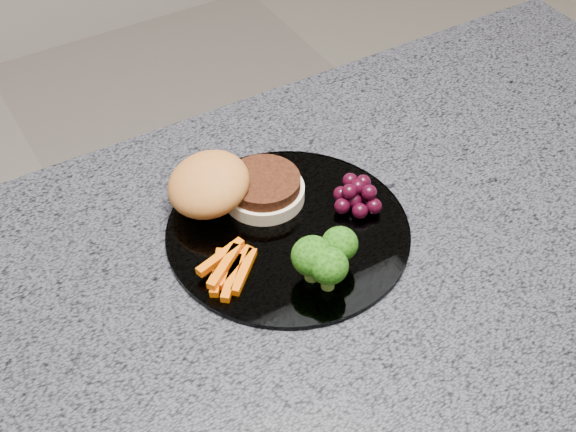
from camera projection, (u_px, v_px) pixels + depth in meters
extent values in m
cube|color=#494A53|center=(302.00, 294.00, 0.82)|extent=(1.20, 0.60, 0.04)
cylinder|color=white|center=(288.00, 231.00, 0.85)|extent=(0.26, 0.26, 0.01)
cylinder|color=beige|center=(264.00, 193.00, 0.88)|extent=(0.09, 0.09, 0.02)
cylinder|color=#421C0C|center=(263.00, 183.00, 0.87)|extent=(0.08, 0.08, 0.01)
ellipsoid|color=#A8642A|center=(209.00, 189.00, 0.86)|extent=(0.09, 0.09, 0.05)
cube|color=#F36304|center=(222.00, 266.00, 0.81)|extent=(0.05, 0.04, 0.01)
cube|color=#F36304|center=(234.00, 267.00, 0.81)|extent=(0.06, 0.04, 0.01)
cube|color=#F36304|center=(232.00, 278.00, 0.80)|extent=(0.05, 0.05, 0.01)
cube|color=#F36304|center=(220.00, 257.00, 0.81)|extent=(0.06, 0.02, 0.01)
cube|color=#F36304|center=(224.00, 266.00, 0.80)|extent=(0.05, 0.04, 0.01)
cube|color=#F36304|center=(244.00, 271.00, 0.80)|extent=(0.05, 0.05, 0.01)
cube|color=#F36304|center=(217.00, 272.00, 0.80)|extent=(0.04, 0.05, 0.01)
cylinder|color=olive|center=(312.00, 272.00, 0.80)|extent=(0.02, 0.02, 0.02)
ellipsoid|color=#0F3507|center=(313.00, 256.00, 0.78)|extent=(0.04, 0.04, 0.04)
cylinder|color=olive|center=(339.00, 258.00, 0.81)|extent=(0.01, 0.01, 0.02)
ellipsoid|color=#0F3507|center=(340.00, 244.00, 0.79)|extent=(0.04, 0.04, 0.03)
cylinder|color=olive|center=(328.00, 280.00, 0.79)|extent=(0.01, 0.01, 0.02)
ellipsoid|color=#0F3507|center=(329.00, 266.00, 0.77)|extent=(0.04, 0.04, 0.04)
sphere|color=black|center=(354.00, 201.00, 0.87)|extent=(0.02, 0.02, 0.02)
sphere|color=black|center=(368.00, 196.00, 0.87)|extent=(0.02, 0.02, 0.02)
sphere|color=black|center=(358.00, 188.00, 0.88)|extent=(0.02, 0.02, 0.02)
sphere|color=black|center=(341.00, 194.00, 0.88)|extent=(0.02, 0.02, 0.02)
sphere|color=black|center=(342.00, 206.00, 0.86)|extent=(0.02, 0.02, 0.02)
sphere|color=black|center=(360.00, 211.00, 0.86)|extent=(0.02, 0.02, 0.02)
sphere|color=black|center=(374.00, 206.00, 0.86)|extent=(0.02, 0.02, 0.02)
sphere|color=black|center=(358.00, 187.00, 0.87)|extent=(0.02, 0.02, 0.02)
sphere|color=black|center=(349.00, 191.00, 0.86)|extent=(0.02, 0.02, 0.02)
sphere|color=black|center=(369.00, 192.00, 0.86)|extent=(0.02, 0.02, 0.02)
sphere|color=black|center=(350.00, 181.00, 0.87)|extent=(0.02, 0.02, 0.02)
sphere|color=black|center=(363.00, 182.00, 0.87)|extent=(0.02, 0.02, 0.02)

